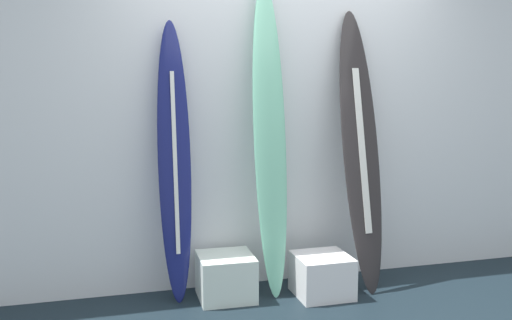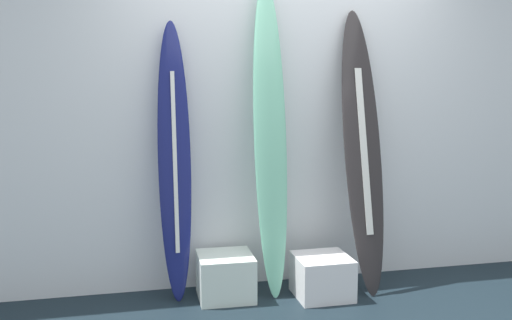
{
  "view_description": "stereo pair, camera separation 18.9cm",
  "coord_description": "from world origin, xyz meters",
  "px_view_note": "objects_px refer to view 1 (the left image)",
  "views": [
    {
      "loc": [
        -1.38,
        -3.03,
        1.6
      ],
      "look_at": [
        -0.27,
        0.95,
        1.0
      ],
      "focal_mm": 41.35,
      "sensor_mm": 36.0,
      "label": 1
    },
    {
      "loc": [
        -1.19,
        -3.08,
        1.6
      ],
      "look_at": [
        -0.27,
        0.95,
        1.0
      ],
      "focal_mm": 41.35,
      "sensor_mm": 36.0,
      "label": 2
    }
  ],
  "objects_px": {
    "display_block_left": "(322,275)",
    "surfboard_charcoal": "(361,150)",
    "surfboard_navy": "(174,163)",
    "surfboard_seafoam": "(270,139)",
    "display_block_center": "(226,277)"
  },
  "relations": [
    {
      "from": "surfboard_navy",
      "to": "surfboard_charcoal",
      "type": "distance_m",
      "value": 1.38
    },
    {
      "from": "surfboard_seafoam",
      "to": "display_block_left",
      "type": "height_order",
      "value": "surfboard_seafoam"
    },
    {
      "from": "surfboard_navy",
      "to": "surfboard_charcoal",
      "type": "xyz_separation_m",
      "value": [
        1.37,
        -0.09,
        0.05
      ]
    },
    {
      "from": "display_block_left",
      "to": "display_block_center",
      "type": "relative_size",
      "value": 0.97
    },
    {
      "from": "surfboard_seafoam",
      "to": "display_block_center",
      "type": "height_order",
      "value": "surfboard_seafoam"
    },
    {
      "from": "surfboard_navy",
      "to": "surfboard_seafoam",
      "type": "bearing_deg",
      "value": -3.71
    },
    {
      "from": "surfboard_charcoal",
      "to": "display_block_left",
      "type": "height_order",
      "value": "surfboard_charcoal"
    },
    {
      "from": "display_block_left",
      "to": "display_block_center",
      "type": "xyz_separation_m",
      "value": [
        -0.69,
        0.13,
        0.01
      ]
    },
    {
      "from": "display_block_left",
      "to": "display_block_center",
      "type": "bearing_deg",
      "value": 168.91
    },
    {
      "from": "display_block_left",
      "to": "surfboard_charcoal",
      "type": "bearing_deg",
      "value": 20.98
    },
    {
      "from": "surfboard_seafoam",
      "to": "display_block_center",
      "type": "bearing_deg",
      "value": -172.57
    },
    {
      "from": "surfboard_seafoam",
      "to": "surfboard_navy",
      "type": "bearing_deg",
      "value": 176.29
    },
    {
      "from": "surfboard_navy",
      "to": "display_block_center",
      "type": "xyz_separation_m",
      "value": [
        0.34,
        -0.09,
        -0.83
      ]
    },
    {
      "from": "surfboard_charcoal",
      "to": "display_block_center",
      "type": "xyz_separation_m",
      "value": [
        -1.03,
        0.0,
        -0.88
      ]
    },
    {
      "from": "surfboard_navy",
      "to": "display_block_left",
      "type": "bearing_deg",
      "value": -12.26
    }
  ]
}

